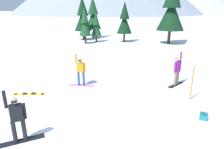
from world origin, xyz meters
The scene contains 13 objects.
ground_plane centered at (0.00, 0.00, 0.00)m, with size 800.00×800.00×0.00m, color white.
snowboarder_foreground centered at (-2.14, -1.07, 0.94)m, with size 1.28×1.37×1.99m.
snowboarder_midground centered at (-3.00, 4.44, 0.95)m, with size 1.53×0.65×2.01m.
snowboarder_background centered at (2.35, 6.82, 0.98)m, with size 0.85×1.44×2.06m.
loose_snowboard_near_right centered at (-4.96, 2.15, 0.02)m, with size 1.79×1.00×0.09m.
backpack_teal centered at (3.87, 3.18, 0.12)m, with size 0.35×0.53×0.27m.
trail_marker_pole centered at (3.26, 4.97, 0.90)m, with size 0.06×0.06×1.80m, color orange.
pine_tree_young centered at (-10.77, 18.26, 2.66)m, with size 1.60×1.60×4.89m.
pine_tree_short centered at (-6.37, 21.65, 3.03)m, with size 2.14×2.14×5.56m.
pine_tree_twin centered at (-0.26, 22.62, 4.46)m, with size 3.61×3.61×8.18m.
pine_tree_tall centered at (-10.09, 20.18, 2.26)m, with size 1.52×1.52×4.14m.
pine_tree_leaning centered at (-12.77, 21.10, 3.45)m, with size 2.57×2.57×6.32m.
pine_tree_broad centered at (-12.60, 24.02, 3.52)m, with size 2.60×2.60×6.46m.
Camera 1 is at (3.17, -5.25, 4.48)m, focal length 31.61 mm.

